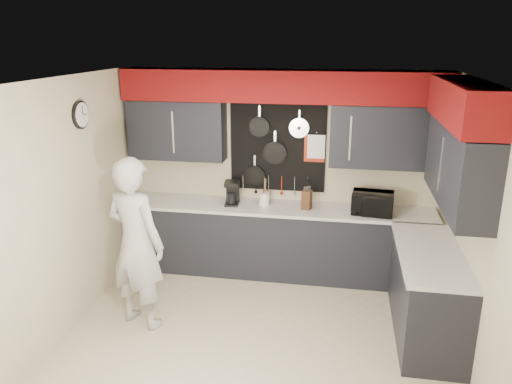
% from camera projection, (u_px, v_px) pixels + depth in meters
% --- Properties ---
extents(ground, '(4.00, 4.00, 0.00)m').
position_uv_depth(ground, '(258.00, 334.00, 5.21)').
color(ground, '#B7AF8E').
rests_on(ground, ground).
extents(back_wall_assembly, '(4.00, 0.36, 2.60)m').
position_uv_depth(back_wall_assembly, '(281.00, 118.00, 6.11)').
color(back_wall_assembly, beige).
rests_on(back_wall_assembly, ground).
extents(right_wall_assembly, '(0.36, 3.50, 2.60)m').
position_uv_depth(right_wall_assembly, '(463.00, 154.00, 4.57)').
color(right_wall_assembly, beige).
rests_on(right_wall_assembly, ground).
extents(left_wall_assembly, '(0.05, 3.50, 2.60)m').
position_uv_depth(left_wall_assembly, '(69.00, 202.00, 5.15)').
color(left_wall_assembly, beige).
rests_on(left_wall_assembly, ground).
extents(base_cabinets, '(3.95, 2.20, 0.92)m').
position_uv_depth(base_cabinets, '(314.00, 253.00, 6.05)').
color(base_cabinets, black).
rests_on(base_cabinets, ground).
extents(microwave, '(0.51, 0.37, 0.27)m').
position_uv_depth(microwave, '(372.00, 203.00, 5.99)').
color(microwave, black).
rests_on(microwave, base_cabinets).
extents(knife_block, '(0.13, 0.13, 0.24)m').
position_uv_depth(knife_block, '(307.00, 200.00, 6.16)').
color(knife_block, '#342110').
rests_on(knife_block, base_cabinets).
extents(utensil_crock, '(0.12, 0.12, 0.16)m').
position_uv_depth(utensil_crock, '(264.00, 199.00, 6.32)').
color(utensil_crock, white).
rests_on(utensil_crock, base_cabinets).
extents(coffee_maker, '(0.19, 0.23, 0.31)m').
position_uv_depth(coffee_maker, '(232.00, 192.00, 6.33)').
color(coffee_maker, black).
rests_on(coffee_maker, base_cabinets).
extents(person, '(0.78, 0.64, 1.85)m').
position_uv_depth(person, '(136.00, 244.00, 5.15)').
color(person, '#B3B3B0').
rests_on(person, ground).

